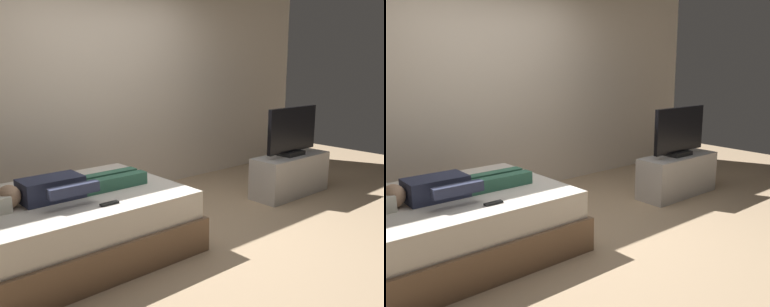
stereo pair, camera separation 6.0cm
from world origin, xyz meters
TOP-DOWN VIEW (x-y plane):
  - ground_plane at (0.00, 0.00)m, footprint 10.00×10.00m
  - back_wall at (0.40, 1.73)m, footprint 6.40×0.10m
  - bed at (-1.07, 0.44)m, footprint 2.01×1.45m
  - person at (-1.04, 0.37)m, footprint 1.26×0.46m
  - remote at (-0.89, -0.03)m, footprint 0.15×0.04m
  - tv_stand at (1.81, 0.23)m, footprint 1.10×0.40m
  - tv at (1.81, 0.23)m, footprint 0.88×0.20m

SIDE VIEW (x-z plane):
  - ground_plane at x=0.00m, z-range 0.00..0.00m
  - tv_stand at x=1.81m, z-range 0.00..0.50m
  - bed at x=-1.07m, z-range -0.01..0.53m
  - remote at x=-0.89m, z-range 0.54..0.56m
  - person at x=-1.04m, z-range 0.53..0.71m
  - tv at x=1.81m, z-range 0.49..1.08m
  - back_wall at x=0.40m, z-range 0.00..2.80m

